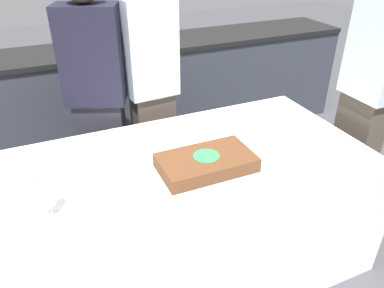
# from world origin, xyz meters

# --- Properties ---
(ground_plane) EXTENTS (14.00, 14.00, 0.00)m
(ground_plane) POSITION_xyz_m (0.00, 0.00, 0.00)
(ground_plane) COLOR #424247
(back_counter) EXTENTS (4.40, 0.58, 0.92)m
(back_counter) POSITION_xyz_m (0.00, 1.59, 0.46)
(back_counter) COLOR #333842
(back_counter) RESTS_ON ground_plane
(dining_table) EXTENTS (1.98, 1.04, 0.72)m
(dining_table) POSITION_xyz_m (0.00, 0.00, 0.36)
(dining_table) COLOR white
(dining_table) RESTS_ON ground_plane
(cake) EXTENTS (0.51, 0.31, 0.08)m
(cake) POSITION_xyz_m (0.07, -0.10, 0.76)
(cake) COLOR #B7B2AD
(cake) RESTS_ON dining_table
(plate_stack) EXTENTS (0.20, 0.20, 0.08)m
(plate_stack) POSITION_xyz_m (-0.83, 0.10, 0.76)
(plate_stack) COLOR white
(plate_stack) RESTS_ON dining_table
(wine_glass) EXTENTS (0.07, 0.07, 0.18)m
(wine_glass) POSITION_xyz_m (-0.68, -0.15, 0.84)
(wine_glass) COLOR white
(wine_glass) RESTS_ON dining_table
(side_plate_near_cake) EXTENTS (0.19, 0.19, 0.00)m
(side_plate_near_cake) POSITION_xyz_m (0.11, 0.20, 0.73)
(side_plate_near_cake) COLOR white
(side_plate_near_cake) RESTS_ON dining_table
(side_plate_right_edge) EXTENTS (0.19, 0.19, 0.00)m
(side_plate_right_edge) POSITION_xyz_m (0.83, 0.10, 0.73)
(side_plate_right_edge) COLOR white
(side_plate_right_edge) RESTS_ON dining_table
(utensil_pile) EXTENTS (0.13, 0.12, 0.02)m
(utensil_pile) POSITION_xyz_m (0.05, -0.42, 0.73)
(utensil_pile) COLOR white
(utensil_pile) RESTS_ON dining_table
(person_cutting_cake) EXTENTS (0.34, 0.23, 1.62)m
(person_cutting_cake) POSITION_xyz_m (0.07, 0.74, 0.85)
(person_cutting_cake) COLOR #4C4238
(person_cutting_cake) RESTS_ON ground_plane
(person_seated_right) EXTENTS (0.20, 0.33, 1.66)m
(person_seated_right) POSITION_xyz_m (1.21, 0.00, 0.87)
(person_seated_right) COLOR #4C4238
(person_seated_right) RESTS_ON ground_plane
(person_standing_back) EXTENTS (0.41, 0.32, 1.64)m
(person_standing_back) POSITION_xyz_m (-0.30, 0.74, 0.86)
(person_standing_back) COLOR #282833
(person_standing_back) RESTS_ON ground_plane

